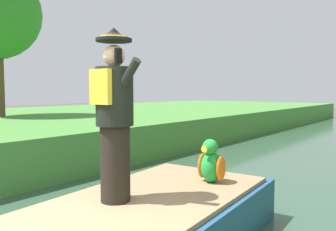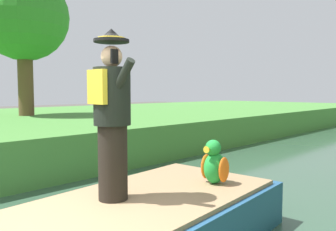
% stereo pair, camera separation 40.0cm
% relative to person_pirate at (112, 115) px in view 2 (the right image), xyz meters
% --- Properties ---
extents(person_pirate, '(0.61, 0.42, 1.85)m').
position_rel_person_pirate_xyz_m(person_pirate, '(0.00, 0.00, 0.00)').
color(person_pirate, black).
rests_on(person_pirate, boat).
extents(parrot_plush, '(0.36, 0.35, 0.57)m').
position_rel_person_pirate_xyz_m(parrot_plush, '(0.41, 1.30, -0.68)').
color(parrot_plush, green).
rests_on(parrot_plush, boat).
extents(tree_slender, '(3.04, 3.04, 4.94)m').
position_rel_person_pirate_xyz_m(tree_slender, '(-8.88, 2.86, 2.77)').
color(tree_slender, brown).
rests_on(tree_slender, grass_bank_near).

